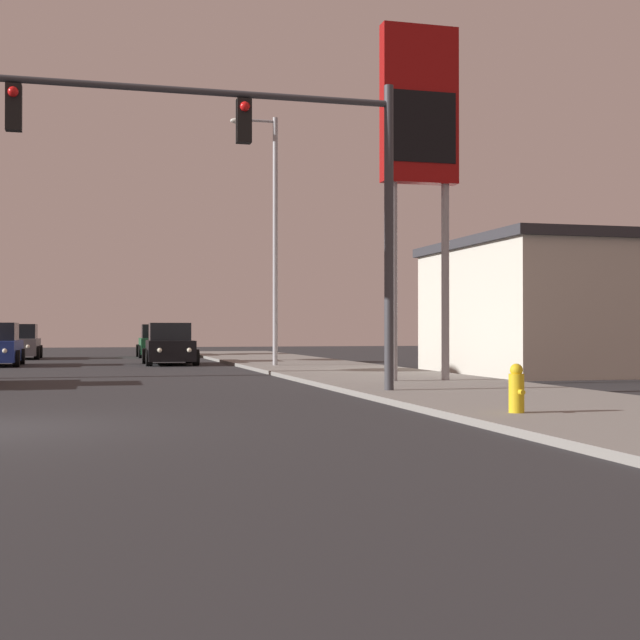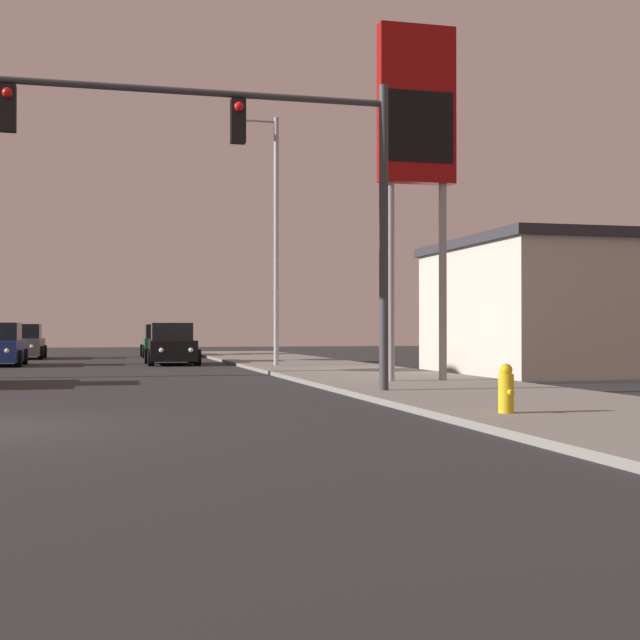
{
  "view_description": "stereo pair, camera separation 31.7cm",
  "coord_description": "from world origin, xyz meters",
  "views": [
    {
      "loc": [
        1.62,
        -13.33,
        1.4
      ],
      "look_at": [
        8.89,
        14.89,
        1.72
      ],
      "focal_mm": 50.0,
      "sensor_mm": 36.0,
      "label": 1
    },
    {
      "loc": [
        1.93,
        -13.4,
        1.4
      ],
      "look_at": [
        8.89,
        14.89,
        1.72
      ],
      "focal_mm": 50.0,
      "sensor_mm": 36.0,
      "label": 2
    }
  ],
  "objects": [
    {
      "name": "car_grey",
      "position": [
        -1.74,
        31.82,
        0.76
      ],
      "size": [
        2.04,
        4.31,
        1.68
      ],
      "rotation": [
        0.0,
        0.0,
        3.14
      ],
      "color": "slate",
      "rests_on": "ground"
    },
    {
      "name": "car_black",
      "position": [
        4.7,
        22.92,
        0.76
      ],
      "size": [
        2.04,
        4.34,
        1.68
      ],
      "rotation": [
        0.0,
        0.0,
        3.11
      ],
      "color": "black",
      "rests_on": "ground"
    },
    {
      "name": "fire_hydrant",
      "position": [
        7.99,
        -0.77,
        0.49
      ],
      "size": [
        0.24,
        0.34,
        0.76
      ],
      "color": "gold",
      "rests_on": "sidewalk_right"
    },
    {
      "name": "building_gas_station",
      "position": [
        18.0,
        12.72,
        2.16
      ],
      "size": [
        10.3,
        8.3,
        4.3
      ],
      "color": "beige",
      "rests_on": "ground"
    },
    {
      "name": "car_green",
      "position": [
        4.93,
        32.89,
        0.76
      ],
      "size": [
        2.04,
        4.33,
        1.68
      ],
      "rotation": [
        0.0,
        0.0,
        3.12
      ],
      "color": "#195933",
      "rests_on": "ground"
    },
    {
      "name": "street_lamp",
      "position": [
        7.96,
        18.3,
        5.12
      ],
      "size": [
        1.74,
        0.24,
        9.0
      ],
      "color": "#99999E",
      "rests_on": "sidewalk_right"
    },
    {
      "name": "sidewalk_right",
      "position": [
        9.5,
        10.0,
        0.06
      ],
      "size": [
        5.0,
        60.0,
        0.12
      ],
      "color": "gray",
      "rests_on": "ground"
    },
    {
      "name": "traffic_light_mast",
      "position": [
        5.07,
        4.63,
        4.81
      ],
      "size": [
        9.03,
        0.36,
        6.5
      ],
      "color": "#38383D",
      "rests_on": "sidewalk_right"
    },
    {
      "name": "gas_station_sign",
      "position": [
        9.68,
        7.85,
        6.62
      ],
      "size": [
        2.0,
        0.42,
        9.0
      ],
      "color": "#99999E",
      "rests_on": "sidewalk_right"
    }
  ]
}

